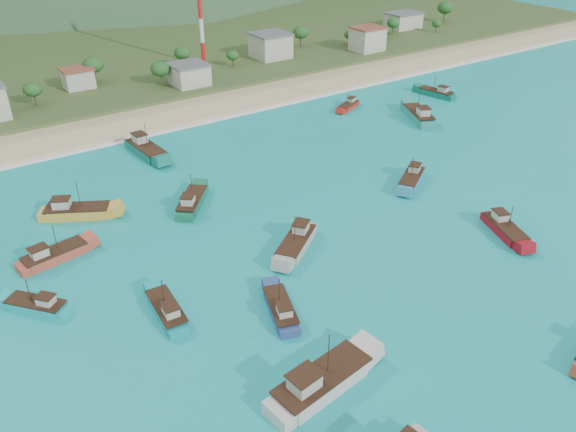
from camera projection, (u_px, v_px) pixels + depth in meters
ground at (365, 287)px, 78.22m from camera, size 600.00×600.00×0.00m
beach at (148, 119)px, 134.54m from camera, size 400.00×18.00×1.20m
land at (75, 62)px, 178.02m from camera, size 400.00×110.00×2.40m
surf_line at (164, 131)px, 127.76m from camera, size 400.00×2.50×0.08m
village at (172, 67)px, 156.09m from camera, size 216.03×27.51×7.41m
vegetation at (77, 79)px, 144.82m from camera, size 275.55×25.52×8.95m
boat_0 at (297, 243)px, 86.38m from camera, size 10.93×9.20×6.57m
boat_1 at (281, 310)px, 73.05m from camera, size 5.63×9.77×5.54m
boat_3 at (54, 256)px, 83.51m from camera, size 10.71×4.79×6.11m
boat_5 at (77, 212)px, 94.49m from camera, size 11.91×8.65×6.91m
boat_6 at (321, 384)px, 61.73m from camera, size 13.87×5.72×7.95m
boat_8 at (412, 179)px, 105.38m from camera, size 10.16×7.90×5.98m
boat_9 at (192, 203)px, 97.55m from camera, size 9.24×10.14×6.27m
boat_10 at (146, 150)px, 116.25m from camera, size 4.81×13.04×7.55m
boat_12 at (419, 116)px, 133.52m from camera, size 8.89×13.38×7.66m
boat_18 at (504, 230)px, 90.05m from camera, size 6.35×10.39×5.91m
boat_20 at (436, 93)px, 148.91m from camera, size 4.98×10.62×6.04m
boat_23 at (37, 306)px, 73.80m from camera, size 7.72×8.44×5.23m
boat_25 at (349, 106)px, 140.91m from camera, size 8.47×5.61×4.85m
boat_26 at (167, 312)px, 72.78m from camera, size 3.55×9.81×5.69m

